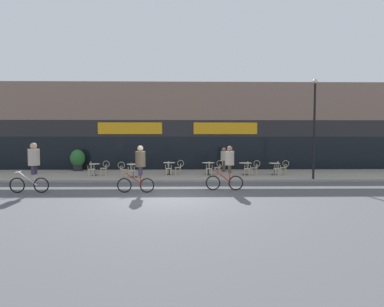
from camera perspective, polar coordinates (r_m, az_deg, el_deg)
The scene contains 28 objects.
ground_plane at distance 12.01m, azimuth -4.09°, elevation -8.57°, with size 120.00×120.00×0.00m, color #4C4C51.
sidewalk_slab at distance 19.16m, azimuth -2.92°, elevation -4.09°, with size 40.00×5.50×0.12m, color gray.
storefront_facade at distance 23.75m, azimuth -2.56°, elevation 4.89°, with size 40.00×4.06×6.48m.
bike_lane_stripe at distance 14.55m, azimuth -3.54°, elevation -6.54°, with size 36.00×0.70×0.01m, color silver.
bistro_table_0 at distance 19.31m, azimuth -18.09°, elevation -2.49°, with size 0.63×0.63×0.72m.
bistro_table_1 at distance 17.87m, azimuth -11.06°, elevation -2.65°, with size 0.80×0.80×0.77m.
bistro_table_2 at distance 18.86m, azimuth -4.37°, elevation -2.35°, with size 0.75×0.75×0.76m.
bistro_table_3 at distance 18.69m, azimuth 3.13°, elevation -2.38°, with size 0.78×0.78×0.77m.
bistro_table_4 at distance 18.92m, azimuth 10.12°, elevation -2.38°, with size 0.77×0.77×0.76m.
bistro_table_5 at distance 19.39m, azimuth 15.40°, elevation -2.38°, with size 0.69×0.69×0.73m.
cafe_chair_0_near at distance 18.71m, azimuth -18.64°, elevation -2.63°, with size 0.44×0.59×0.90m.
cafe_chair_0_side at distance 19.14m, azimuth -16.30°, elevation -2.48°, with size 0.58×0.42×0.90m.
cafe_chair_1_near at distance 17.27m, azimuth -11.43°, elevation -2.99°, with size 0.41×0.58×0.90m.
cafe_chair_1_side at distance 18.00m, azimuth -13.02°, elevation -2.77°, with size 0.58×0.41×0.90m.
cafe_chair_2_near at distance 18.24m, azimuth -4.49°, elevation -2.63°, with size 0.42×0.58×0.90m.
cafe_chair_2_side at distance 18.83m, azimuth -2.46°, elevation -2.45°, with size 0.58×0.41×0.90m.
cafe_chair_3_near at distance 18.07m, azimuth 3.29°, elevation -2.67°, with size 0.42×0.58×0.90m.
cafe_chair_3_side at distance 18.75m, azimuth 5.04°, elevation -2.48°, with size 0.59×0.44×0.90m.
cafe_chair_4_near at distance 18.31m, azimuth 10.50°, elevation -2.64°, with size 0.40×0.57×0.90m.
cafe_chair_4_side at distance 19.05m, azimuth 11.97°, elevation -2.44°, with size 0.58×0.42×0.90m.
cafe_chair_5_near at distance 18.79m, azimuth 15.94°, elevation -2.57°, with size 0.41×0.58×0.90m.
cafe_chair_5_side at distance 19.57m, azimuth 17.16°, elevation -2.37°, with size 0.58×0.41×0.90m.
planter_pot at distance 22.49m, azimuth -20.95°, elevation -1.04°, with size 1.00×1.00×1.49m.
lamp_post at distance 18.05m, azimuth 22.28°, elevation 5.60°, with size 0.26×0.26×5.56m.
cyclist_0 at distance 13.32m, azimuth -10.00°, elevation -2.16°, with size 1.65×0.49×2.07m.
cyclist_1 at distance 14.79m, azimuth -28.06°, elevation -1.66°, with size 1.73×0.48×2.19m.
cyclist_2 at distance 13.83m, azimuth 6.90°, elevation -2.20°, with size 1.73×0.49×2.04m.
pedestrian_near_end at distance 20.54m, azimuth 6.08°, elevation -0.72°, with size 0.53×0.53×1.65m.
Camera 1 is at (0.64, -11.76, 2.38)m, focal length 28.00 mm.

